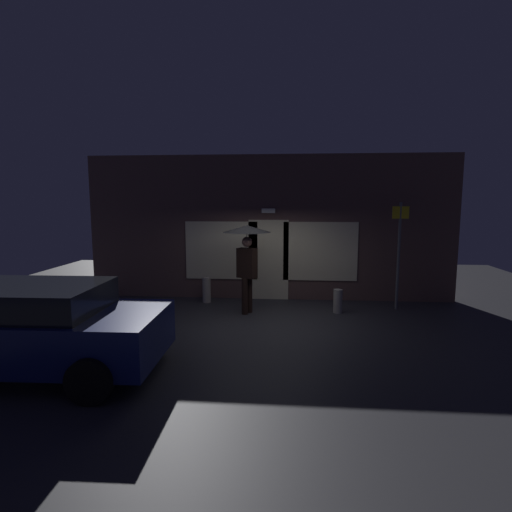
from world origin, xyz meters
TOP-DOWN VIEW (x-y plane):
  - ground_plane at (0.00, 0.00)m, footprint 18.00×18.00m
  - building_facade at (0.00, 2.34)m, footprint 10.05×0.48m
  - person_with_umbrella at (-0.44, 0.69)m, footprint 1.14×1.14m
  - parked_car at (-3.55, -3.04)m, footprint 4.35×2.15m
  - street_sign_post at (3.28, 1.38)m, footprint 0.40×0.07m
  - sidewalk_bollard at (-1.64, 1.67)m, footprint 0.22×0.22m
  - sidewalk_bollard_2 at (1.76, 0.92)m, footprint 0.22×0.22m

SIDE VIEW (x-z plane):
  - ground_plane at x=0.00m, z-range 0.00..0.00m
  - sidewalk_bollard_2 at x=1.76m, z-range 0.00..0.58m
  - sidewalk_bollard at x=-1.64m, z-range 0.00..0.68m
  - parked_car at x=-3.55m, z-range 0.03..1.45m
  - street_sign_post at x=3.28m, z-range 0.17..2.85m
  - person_with_umbrella at x=-0.44m, z-range 0.60..2.74m
  - building_facade at x=0.00m, z-range -0.02..3.93m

